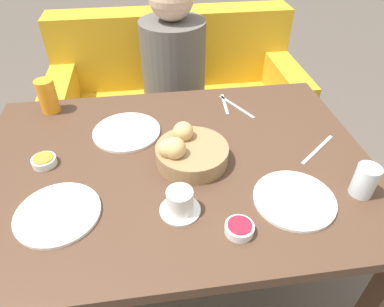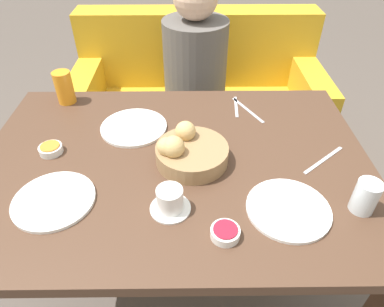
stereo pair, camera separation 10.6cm
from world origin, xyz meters
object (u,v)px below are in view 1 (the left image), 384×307
Objects in this scene: coffee_cup at (180,202)px; jam_bowl_berry at (239,228)px; fork_silver at (236,106)px; knife_silver at (318,149)px; juice_glass at (48,96)px; bread_basket at (188,152)px; couch at (176,109)px; plate_far_center at (127,132)px; plate_near_left at (58,213)px; spoon_coffee at (225,104)px; water_tumbler at (365,181)px; jam_bowl_honey at (44,161)px; seated_person at (175,98)px; plate_near_right at (294,199)px.

coffee_cup reaches higher than jam_bowl_berry.
fork_silver and knife_silver have the same top height.
juice_glass is 1.70× the size of jam_bowl_berry.
coffee_cup is at bearing -52.93° from juice_glass.
bread_basket is 0.43m from knife_silver.
couch is 11.34× the size of juice_glass.
plate_far_center is (-0.19, 0.18, -0.03)m from bread_basket.
jam_bowl_berry is (0.14, -0.09, -0.02)m from coffee_cup.
plate_near_left reaches higher than spoon_coffee.
jam_bowl_berry is at bearing -72.86° from bread_basket.
knife_silver is at bearing -56.15° from fork_silver.
water_tumbler is 0.95m from jam_bowl_honey.
plate_far_center is 3.14× the size of jam_bowl_honey.
seated_person reaches higher than coffee_cup.
seated_person reaches higher than water_tumbler.
plate_far_center is 1.45× the size of knife_silver.
juice_glass is at bearing 146.69° from plate_far_center.
coffee_cup is at bearing 178.57° from plate_near_right.
bread_basket is 0.27m from plate_far_center.
water_tumbler reaches higher than fork_silver.
jam_bowl_berry is 0.46× the size of knife_silver.
jam_bowl_honey is at bearing 147.73° from jam_bowl_berry.
plate_near_left is 0.48m from jam_bowl_berry.
juice_glass is at bearing 175.92° from spoon_coffee.
plate_near_left and plate_near_right have the same top height.
couch is at bearing 91.39° from jam_bowl_berry.
juice_glass is at bearing 142.55° from bread_basket.
couch is 8.93× the size of knife_silver.
plate_far_center is at bearing 62.96° from plate_near_left.
water_tumbler is 1.28× the size of jam_bowl_honey.
plate_near_right is at bearing 24.89° from jam_bowl_berry.
seated_person is 1.02m from knife_silver.
fork_silver is at bearing -72.30° from seated_person.
plate_far_center is 1.57× the size of spoon_coffee.
spoon_coffee is at bearing 149.79° from fork_silver.
jam_bowl_berry is at bearing -14.73° from plate_near_left.
bread_basket is at bearing -37.45° from juice_glass.
seated_person is 4.98× the size of plate_near_right.
seated_person reaches higher than jam_bowl_honey.
spoon_coffee is at bearing 81.05° from jam_bowl_berry.
spoon_coffee is at bearing 20.21° from plate_far_center.
water_tumbler is (0.84, -0.04, 0.04)m from plate_near_left.
plate_near_right is 0.32m from coffee_cup.
jam_bowl_berry is at bearing -103.21° from fork_silver.
water_tumbler reaches higher than plate_far_center.
bread_basket is at bearing -92.43° from seated_person.
fork_silver is at bearing -77.19° from couch.
jam_bowl_berry is 0.41× the size of fork_silver.
jam_bowl_berry is (0.05, -1.18, 0.30)m from seated_person.
jam_bowl_berry is at bearing -155.11° from plate_near_right.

